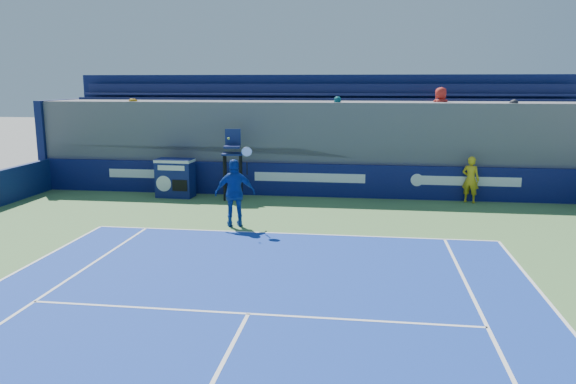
# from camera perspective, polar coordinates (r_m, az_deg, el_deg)

# --- Properties ---
(ball_person) EXTENTS (0.69, 0.59, 1.61)m
(ball_person) POSITION_cam_1_polar(r_m,az_deg,el_deg) (20.19, 18.05, 1.22)
(ball_person) COLOR gold
(ball_person) RESTS_ON apron
(back_hoarding) EXTENTS (20.40, 0.21, 1.20)m
(back_hoarding) POSITION_cam_1_polar(r_m,az_deg,el_deg) (20.31, 2.20, 1.20)
(back_hoarding) COLOR #0D134D
(back_hoarding) RESTS_ON ground
(match_clock) EXTENTS (1.35, 0.79, 1.40)m
(match_clock) POSITION_cam_1_polar(r_m,az_deg,el_deg) (20.57, -11.38, 1.51)
(match_clock) COLOR #101954
(match_clock) RESTS_ON ground
(umpire_chair) EXTENTS (0.79, 0.79, 2.48)m
(umpire_chair) POSITION_cam_1_polar(r_m,az_deg,el_deg) (19.77, -5.65, 3.60)
(umpire_chair) COLOR black
(umpire_chair) RESTS_ON ground
(tennis_player) EXTENTS (1.23, 0.78, 2.57)m
(tennis_player) POSITION_cam_1_polar(r_m,az_deg,el_deg) (16.04, -5.40, -0.09)
(tennis_player) COLOR #123997
(tennis_player) RESTS_ON apron
(stadium_seating) EXTENTS (21.00, 4.05, 4.40)m
(stadium_seating) POSITION_cam_1_polar(r_m,az_deg,el_deg) (22.17, 2.77, 5.24)
(stadium_seating) COLOR #59595E
(stadium_seating) RESTS_ON ground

